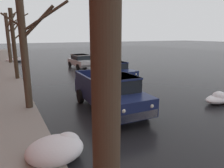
% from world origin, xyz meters
% --- Properties ---
extents(snow_bank_near_corner_left, '(2.48, 1.32, 0.57)m').
position_xyz_m(snow_bank_near_corner_left, '(-4.23, 31.71, 0.25)').
color(snow_bank_near_corner_left, white).
rests_on(snow_bank_near_corner_left, ground).
extents(snow_bank_along_left_kerb, '(2.45, 0.96, 0.67)m').
position_xyz_m(snow_bank_along_left_kerb, '(4.20, 7.54, 0.27)').
color(snow_bank_along_left_kerb, white).
rests_on(snow_bank_along_left_kerb, ground).
extents(snow_bank_mid_block_left, '(1.63, 1.37, 0.68)m').
position_xyz_m(snow_bank_mid_block_left, '(-4.75, 6.51, 0.33)').
color(snow_bank_mid_block_left, white).
rests_on(snow_bank_mid_block_left, ground).
extents(bare_tree_second_along_sidewalk, '(2.53, 2.74, 6.38)m').
position_xyz_m(bare_tree_second_along_sidewalk, '(-4.89, 11.10, 3.29)').
color(bare_tree_second_along_sidewalk, '#4C3D2D').
rests_on(bare_tree_second_along_sidewalk, ground).
extents(bare_tree_mid_block, '(1.50, 1.88, 5.44)m').
position_xyz_m(bare_tree_mid_block, '(-4.90, 18.80, 2.87)').
color(bare_tree_mid_block, '#423323').
rests_on(bare_tree_mid_block, ground).
extents(bare_tree_far_down_block, '(2.22, 3.46, 6.81)m').
position_xyz_m(bare_tree_far_down_block, '(-4.85, 29.71, 3.43)').
color(bare_tree_far_down_block, '#4C3D2D').
rests_on(bare_tree_far_down_block, ground).
extents(pickup_truck_darkblue_approaching_near_lane, '(2.31, 5.25, 1.76)m').
position_xyz_m(pickup_truck_darkblue_approaching_near_lane, '(-1.51, 9.41, 0.88)').
color(pickup_truck_darkblue_approaching_near_lane, navy).
rests_on(pickup_truck_darkblue_approaching_near_lane, ground).
extents(sedan_darkblue_parked_kerbside_close, '(2.06, 4.20, 1.42)m').
position_xyz_m(sedan_darkblue_parked_kerbside_close, '(2.09, 15.52, 0.75)').
color(sedan_darkblue_parked_kerbside_close, navy).
rests_on(sedan_darkblue_parked_kerbside_close, ground).
extents(sedan_white_parked_kerbside_mid, '(2.18, 4.02, 1.42)m').
position_xyz_m(sedan_white_parked_kerbside_mid, '(1.79, 22.62, 0.75)').
color(sedan_white_parked_kerbside_mid, silver).
rests_on(sedan_white_parked_kerbside_mid, ground).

